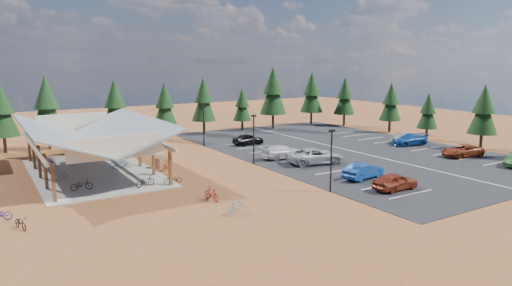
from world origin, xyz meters
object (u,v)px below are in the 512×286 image
Objects in this scene: bike_0 at (82,185)px; car_3 at (283,152)px; bike_5 at (122,164)px; bike_8 at (21,223)px; bike_7 at (94,151)px; bike_3 at (46,159)px; car_1 at (363,171)px; bike_4 at (145,181)px; bike_2 at (46,164)px; car_4 at (248,139)px; bike_15 at (167,165)px; trash_bin_0 at (155,165)px; car_8 at (402,137)px; bike_11 at (211,194)px; car_0 at (395,181)px; lamp_post_1 at (254,136)px; car_6 at (462,151)px; bike_16 at (173,179)px; bike_1 at (60,173)px; lamp_post_0 at (331,156)px; bike_pavilion at (91,133)px; bike_13 at (236,206)px; bike_6 at (118,163)px; lamp_post_2 at (204,123)px; car_2 at (315,156)px; car_7 at (410,140)px; trash_bin_1 at (157,164)px.

car_3 is at bearing -79.90° from bike_0.
bike_8 is at bearing 139.28° from bike_5.
bike_0 is 14.54m from bike_7.
car_1 is at bearing -127.00° from bike_3.
bike_3 is 0.89× the size of bike_4.
car_4 reaches higher than bike_2.
bike_15 is at bearing 115.86° from car_4.
trash_bin_0 is 0.22× the size of car_8.
car_0 reaches higher than bike_11.
lamp_post_1 is 1.05× the size of car_6.
car_8 reaches higher than bike_16.
car_1 is at bearing -102.58° from bike_1.
lamp_post_1 is (0.00, 12.00, 0.00)m from lamp_post_0.
bike_7 is 22.20m from bike_11.
bike_4 is 21.63m from car_4.
bike_pavilion is 3.77× the size of lamp_post_1.
lamp_post_0 is 2.85× the size of bike_13.
bike_2 is 7.00m from bike_6.
trash_bin_0 is at bearing -55.00° from bike_0.
car_6 is at bearing -44.33° from lamp_post_2.
bike_15 is (0.84, -1.04, 0.06)m from trash_bin_0.
car_1 is 0.74× the size of car_2.
car_8 reaches higher than bike_2.
car_0 is 0.85× the size of car_6.
car_1 is (14.48, 2.34, 0.22)m from bike_13.
bike_5 is 4.46m from bike_15.
bike_8 is (-7.28, -13.13, -3.40)m from bike_pavilion.
car_7 reaches higher than bike_13.
car_6 is at bearing 73.11° from bike_13.
bike_1 reaches higher than bike_5.
bike_1 is 8.62m from bike_4.
bike_0 is at bearing 58.39° from car_1.
car_0 is at bearing -177.15° from car_3.
car_3 reaches higher than bike_3.
bike_1 is at bearing 83.98° from car_2.
bike_4 is at bearing 122.72° from car_4.
bike_8 is 0.39× the size of car_0.
car_8 is (17.94, 11.03, -0.03)m from car_1.
car_0 is (19.89, -19.42, -3.08)m from bike_pavilion.
bike_2 is 0.30× the size of car_2.
bike_5 is at bearing 93.73° from bike_11.
bike_1 reaches higher than bike_11.
car_4 is (13.73, 7.53, 0.23)m from bike_15.
bike_0 is at bearing 59.06° from car_0.
lamp_post_1 is at bearing -20.61° from trash_bin_1.
bike_5 is at bearing 76.41° from car_2.
car_4 is at bearing 141.26° from bike_16.
bike_0 is at bearing 113.26° from car_4.
lamp_post_2 is at bearing -46.97° from bike_1.
bike_16 is at bearing -95.36° from trash_bin_0.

